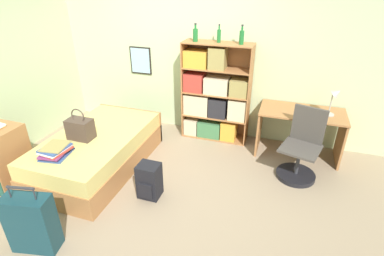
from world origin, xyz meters
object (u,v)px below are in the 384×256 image
(suitcase, at_px, (32,223))
(bottle_brown, at_px, (219,35))
(bottle_green, at_px, (195,35))
(bottle_clear, at_px, (242,37))
(handbag, at_px, (80,129))
(desk_chair, at_px, (300,156))
(bed, at_px, (99,150))
(backpack, at_px, (149,181))
(desk_lamp, at_px, (335,97))
(book_stack_on_bed, at_px, (55,151))
(desk, at_px, (300,124))
(bookcase, at_px, (213,97))

(suitcase, relative_size, bottle_brown, 2.92)
(bottle_green, bearing_deg, bottle_clear, 0.81)
(handbag, relative_size, desk_chair, 0.45)
(handbag, xyz_separation_m, suitcase, (0.34, -1.30, -0.35))
(bed, bearing_deg, backpack, -21.08)
(handbag, height_order, desk_lamp, desk_lamp)
(book_stack_on_bed, bearing_deg, suitcase, -66.26)
(book_stack_on_bed, bearing_deg, bottle_green, 59.78)
(desk, bearing_deg, desk_chair, -86.75)
(bottle_clear, bearing_deg, backpack, -112.71)
(bed, height_order, desk, desk)
(handbag, distance_m, bottle_clear, 2.57)
(handbag, distance_m, suitcase, 1.39)
(bookcase, height_order, bottle_clear, bottle_clear)
(book_stack_on_bed, bearing_deg, desk, 33.40)
(book_stack_on_bed, distance_m, bottle_clear, 2.91)
(bed, bearing_deg, bottle_green, 53.54)
(bookcase, bearing_deg, book_stack_on_bed, -126.04)
(bookcase, relative_size, bottle_brown, 6.07)
(book_stack_on_bed, xyz_separation_m, desk_lamp, (3.20, 1.85, 0.41))
(desk_lamp, bearing_deg, suitcase, -136.44)
(bottle_green, distance_m, bottle_clear, 0.69)
(bookcase, relative_size, desk, 1.32)
(bookcase, bearing_deg, suitcase, -110.80)
(desk, bearing_deg, bed, -155.01)
(handbag, bearing_deg, book_stack_on_bed, -94.26)
(bed, height_order, bottle_brown, bottle_brown)
(backpack, bearing_deg, desk, 43.41)
(book_stack_on_bed, xyz_separation_m, desk_chair, (2.85, 1.28, -0.28))
(bed, distance_m, suitcase, 1.48)
(bookcase, height_order, bottle_brown, bottle_brown)
(desk_chair, bearing_deg, bottle_green, 158.24)
(bottle_clear, relative_size, desk, 0.23)
(book_stack_on_bed, height_order, backpack, book_stack_on_bed)
(bottle_green, distance_m, desk_chair, 2.30)
(bed, height_order, bookcase, bookcase)
(handbag, xyz_separation_m, desk_chair, (2.82, 0.83, -0.37))
(bottle_green, xyz_separation_m, desk, (1.68, -0.11, -1.18))
(book_stack_on_bed, xyz_separation_m, desk, (2.82, 1.86, -0.08))
(bottle_clear, bearing_deg, handbag, -139.81)
(bottle_clear, xyz_separation_m, backpack, (-0.72, -1.73, -1.47))
(bottle_clear, height_order, backpack, bottle_clear)
(bottle_clear, bearing_deg, desk_lamp, -5.42)
(bed, relative_size, desk_chair, 2.03)
(bottle_brown, height_order, desk_chair, bottle_brown)
(bed, xyz_separation_m, backpack, (0.96, -0.37, -0.04))
(bottle_brown, relative_size, desk_lamp, 0.62)
(book_stack_on_bed, distance_m, desk_lamp, 3.72)
(suitcase, height_order, desk_lamp, desk_lamp)
(bookcase, distance_m, bottle_green, 1.01)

